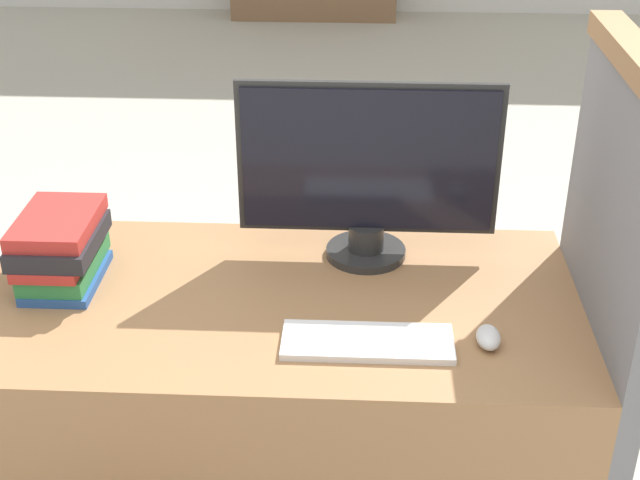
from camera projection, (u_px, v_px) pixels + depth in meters
desk at (280, 422)px, 2.24m from camera, size 1.40×0.73×0.74m
carrel_divider at (594, 337)px, 2.02m from camera, size 0.07×0.65×1.34m
monitor at (368, 171)px, 2.13m from camera, size 0.63×0.20×0.45m
keyboard at (368, 342)px, 1.89m from camera, size 0.37×0.13×0.02m
mouse at (488, 337)px, 1.89m from camera, size 0.05×0.08×0.04m
book_stack at (61, 248)px, 2.09m from camera, size 0.18×0.27×0.17m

